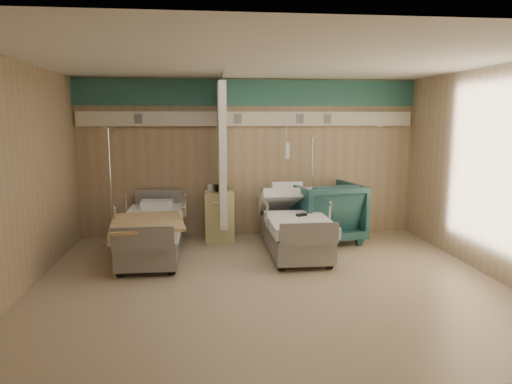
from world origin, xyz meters
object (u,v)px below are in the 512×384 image
bedside_cabinet (219,216)px  iv_stand_right (311,216)px  bed_right (294,233)px  visitor_armchair (324,212)px  iv_stand_left (112,221)px  bed_left (153,237)px

bedside_cabinet → iv_stand_right: bearing=2.6°
bed_right → visitor_armchair: bearing=42.7°
iv_stand_right → iv_stand_left: bearing=-176.7°
bed_left → iv_stand_right: bearing=19.8°
bed_right → bed_left: same height
iv_stand_right → bed_left: bearing=-160.2°
bed_right → iv_stand_right: 1.10m
bedside_cabinet → iv_stand_right: 1.65m
bedside_cabinet → visitor_armchair: (1.80, -0.30, 0.09)m
bed_left → bedside_cabinet: 1.39m
visitor_armchair → iv_stand_right: bearing=-79.2°
visitor_armchair → iv_stand_right: iv_stand_right is taller
bed_right → bedside_cabinet: bedside_cabinet is taller
bed_right → bedside_cabinet: bearing=142.0°
bedside_cabinet → iv_stand_left: size_ratio=0.43×
bedside_cabinet → iv_stand_right: (1.65, 0.07, -0.06)m
bedside_cabinet → iv_stand_left: bearing=-176.0°
bed_left → iv_stand_left: size_ratio=1.10×
bed_left → iv_stand_left: 1.08m
bedside_cabinet → iv_stand_left: (-1.80, -0.12, -0.02)m
iv_stand_right → iv_stand_left: (-3.45, -0.20, 0.04)m
iv_stand_left → bedside_cabinet: bearing=4.0°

